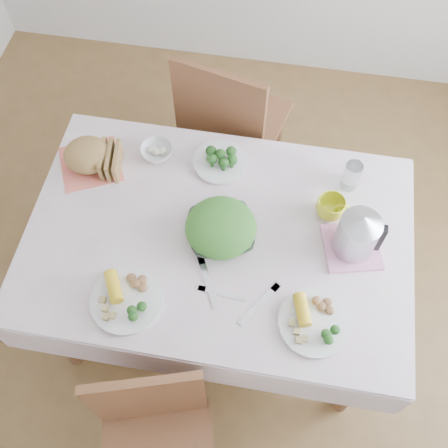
% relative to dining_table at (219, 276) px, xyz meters
% --- Properties ---
extents(floor, '(3.60, 3.60, 0.00)m').
position_rel_dining_table_xyz_m(floor, '(0.00, 0.00, -0.38)').
color(floor, brown).
rests_on(floor, ground).
extents(dining_table, '(1.40, 0.90, 0.75)m').
position_rel_dining_table_xyz_m(dining_table, '(0.00, 0.00, 0.00)').
color(dining_table, brown).
rests_on(dining_table, floor).
extents(tablecloth, '(1.50, 1.00, 0.01)m').
position_rel_dining_table_xyz_m(tablecloth, '(0.00, 0.00, 0.38)').
color(tablecloth, silver).
rests_on(tablecloth, dining_table).
extents(chair_far, '(0.55, 0.55, 1.01)m').
position_rel_dining_table_xyz_m(chair_far, '(-0.06, 0.81, 0.09)').
color(chair_far, brown).
rests_on(chair_far, floor).
extents(salad_bowl, '(0.32, 0.32, 0.06)m').
position_rel_dining_table_xyz_m(salad_bowl, '(0.01, 0.00, 0.42)').
color(salad_bowl, white).
rests_on(salad_bowl, tablecloth).
extents(dinner_plate_left, '(0.30, 0.30, 0.02)m').
position_rel_dining_table_xyz_m(dinner_plate_left, '(-0.28, -0.33, 0.40)').
color(dinner_plate_left, white).
rests_on(dinner_plate_left, tablecloth).
extents(dinner_plate_right, '(0.27, 0.27, 0.02)m').
position_rel_dining_table_xyz_m(dinner_plate_right, '(0.40, -0.30, 0.40)').
color(dinner_plate_right, white).
rests_on(dinner_plate_right, tablecloth).
extents(broccoli_plate, '(0.29, 0.29, 0.02)m').
position_rel_dining_table_xyz_m(broccoli_plate, '(-0.05, 0.34, 0.40)').
color(broccoli_plate, beige).
rests_on(broccoli_plate, tablecloth).
extents(napkin, '(0.32, 0.32, 0.00)m').
position_rel_dining_table_xyz_m(napkin, '(-0.59, 0.24, 0.39)').
color(napkin, '#F5725E').
rests_on(napkin, tablecloth).
extents(bread_loaf, '(0.22, 0.21, 0.12)m').
position_rel_dining_table_xyz_m(bread_loaf, '(-0.59, 0.24, 0.45)').
color(bread_loaf, olive).
rests_on(bread_loaf, napkin).
extents(fruit_bowl, '(0.14, 0.14, 0.04)m').
position_rel_dining_table_xyz_m(fruit_bowl, '(-0.32, 0.34, 0.41)').
color(fruit_bowl, white).
rests_on(fruit_bowl, tablecloth).
extents(yellow_mug, '(0.12, 0.12, 0.09)m').
position_rel_dining_table_xyz_m(yellow_mug, '(0.42, 0.17, 0.43)').
color(yellow_mug, yellow).
rests_on(yellow_mug, tablecloth).
extents(glass_tumbler, '(0.08, 0.08, 0.13)m').
position_rel_dining_table_xyz_m(glass_tumbler, '(0.49, 0.32, 0.45)').
color(glass_tumbler, white).
rests_on(glass_tumbler, tablecloth).
extents(pink_tray, '(0.25, 0.25, 0.02)m').
position_rel_dining_table_xyz_m(pink_tray, '(0.51, 0.03, 0.40)').
color(pink_tray, pink).
rests_on(pink_tray, tablecloth).
extents(electric_kettle, '(0.20, 0.20, 0.21)m').
position_rel_dining_table_xyz_m(electric_kettle, '(0.51, 0.03, 0.51)').
color(electric_kettle, '#B2B5BA').
rests_on(electric_kettle, pink_tray).
extents(fork_left, '(0.12, 0.21, 0.00)m').
position_rel_dining_table_xyz_m(fork_left, '(-0.00, -0.20, 0.39)').
color(fork_left, silver).
rests_on(fork_left, tablecloth).
extents(fork_right, '(0.14, 0.19, 0.00)m').
position_rel_dining_table_xyz_m(fork_right, '(0.20, -0.26, 0.39)').
color(fork_right, silver).
rests_on(fork_right, tablecloth).
extents(knife, '(0.18, 0.04, 0.00)m').
position_rel_dining_table_xyz_m(knife, '(0.06, -0.24, 0.39)').
color(knife, silver).
rests_on(knife, tablecloth).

